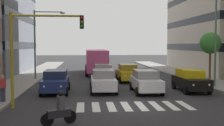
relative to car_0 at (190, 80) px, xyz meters
name	(u,v)px	position (x,y,z in m)	size (l,w,h in m)	color
ground_plane	(134,106)	(5.36, 5.23, -0.89)	(180.00, 180.00, 0.00)	#2D2D30
crosswalk_markings	(134,106)	(5.36, 5.23, -0.88)	(6.75, 2.80, 0.01)	silver
car_0	(190,80)	(0.00, 0.00, 0.00)	(2.02, 4.44, 1.72)	black
car_1	(146,81)	(3.64, 0.38, 0.00)	(2.02, 4.44, 1.72)	silver
car_2	(103,81)	(6.86, -0.30, 0.00)	(2.02, 4.44, 1.72)	silver
car_3	(56,81)	(10.46, -0.14, 0.00)	(2.02, 4.44, 1.72)	navy
car_row2_0	(103,73)	(6.48, -6.67, 0.00)	(2.02, 4.44, 1.72)	silver
car_row2_1	(128,73)	(4.02, -6.64, 0.00)	(2.02, 4.44, 1.72)	gold
bus_behind_traffic	(96,59)	(6.86, -15.21, 0.97)	(2.78, 10.50, 3.00)	#DB5193
motorcycle_with_rider	(60,111)	(9.39, 9.02, -0.24)	(1.57, 0.84, 1.57)	black
traffic_light_gantry	(33,44)	(11.20, 5.21, 2.80)	(4.20, 0.36, 5.50)	#AD991E
street_lamp_left	(209,30)	(-2.13, -1.55, 3.98)	(3.41, 0.28, 7.68)	#4C6B56
street_lamp_right	(40,37)	(12.85, -8.59, 3.61)	(3.22, 0.28, 7.03)	#4C6B56
street_tree_1	(210,43)	(-3.81, -5.19, 2.90)	(2.06, 2.06, 4.70)	#513823
pedestrian_waiting	(3,88)	(13.30, 3.86, 0.11)	(0.36, 0.24, 1.63)	#2D3347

